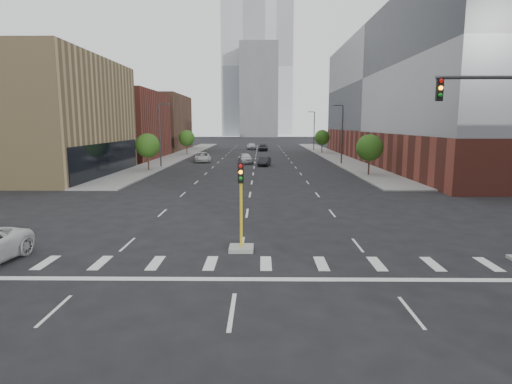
{
  "coord_description": "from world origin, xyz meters",
  "views": [
    {
      "loc": [
        0.96,
        -11.53,
        6.22
      ],
      "look_at": [
        0.7,
        11.8,
        2.5
      ],
      "focal_mm": 30.0,
      "sensor_mm": 36.0,
      "label": 1
    }
  ],
  "objects_px": {
    "median_traffic_signal": "(241,232)",
    "car_mid_right": "(264,161)",
    "car_far_left": "(202,157)",
    "car_near_left": "(245,158)",
    "car_distant": "(251,146)",
    "car_deep_right": "(263,148)"
  },
  "relations": [
    {
      "from": "car_distant",
      "to": "car_far_left",
      "type": "bearing_deg",
      "value": -110.89
    },
    {
      "from": "median_traffic_signal",
      "to": "car_deep_right",
      "type": "relative_size",
      "value": 0.88
    },
    {
      "from": "car_mid_right",
      "to": "car_far_left",
      "type": "height_order",
      "value": "car_far_left"
    },
    {
      "from": "car_near_left",
      "to": "car_distant",
      "type": "distance_m",
      "value": 37.17
    },
    {
      "from": "median_traffic_signal",
      "to": "car_deep_right",
      "type": "bearing_deg",
      "value": 88.92
    },
    {
      "from": "car_deep_right",
      "to": "median_traffic_signal",
      "type": "bearing_deg",
      "value": -86.75
    },
    {
      "from": "car_near_left",
      "to": "car_distant",
      "type": "bearing_deg",
      "value": 80.07
    },
    {
      "from": "median_traffic_signal",
      "to": "car_far_left",
      "type": "bearing_deg",
      "value": 99.88
    },
    {
      "from": "car_near_left",
      "to": "car_mid_right",
      "type": "height_order",
      "value": "car_near_left"
    },
    {
      "from": "car_near_left",
      "to": "car_mid_right",
      "type": "distance_m",
      "value": 4.99
    },
    {
      "from": "median_traffic_signal",
      "to": "car_mid_right",
      "type": "xyz_separation_m",
      "value": [
        1.5,
        43.65,
        -0.29
      ]
    },
    {
      "from": "car_far_left",
      "to": "car_distant",
      "type": "xyz_separation_m",
      "value": [
        7.36,
        34.81,
        0.04
      ]
    },
    {
      "from": "median_traffic_signal",
      "to": "car_near_left",
      "type": "bearing_deg",
      "value": 91.8
    },
    {
      "from": "median_traffic_signal",
      "to": "car_deep_right",
      "type": "height_order",
      "value": "median_traffic_signal"
    },
    {
      "from": "car_mid_right",
      "to": "car_near_left",
      "type": "bearing_deg",
      "value": 136.38
    },
    {
      "from": "median_traffic_signal",
      "to": "car_far_left",
      "type": "distance_m",
      "value": 50.75
    },
    {
      "from": "car_near_left",
      "to": "car_deep_right",
      "type": "bearing_deg",
      "value": 74.92
    },
    {
      "from": "car_near_left",
      "to": "median_traffic_signal",
      "type": "bearing_deg",
      "value": -97.89
    },
    {
      "from": "car_far_left",
      "to": "car_deep_right",
      "type": "xyz_separation_m",
      "value": [
        10.21,
        29.46,
        -0.06
      ]
    },
    {
      "from": "median_traffic_signal",
      "to": "car_mid_right",
      "type": "distance_m",
      "value": 43.68
    },
    {
      "from": "car_mid_right",
      "to": "car_far_left",
      "type": "bearing_deg",
      "value": 157.54
    },
    {
      "from": "car_far_left",
      "to": "car_deep_right",
      "type": "bearing_deg",
      "value": 60.94
    }
  ]
}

